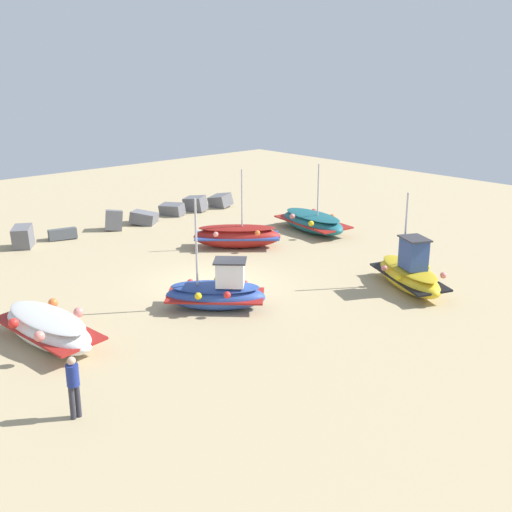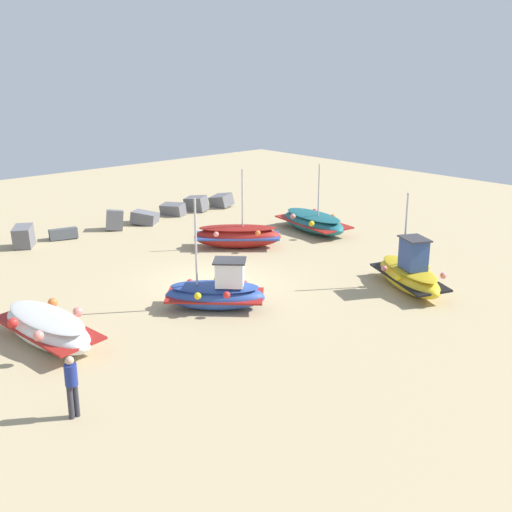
% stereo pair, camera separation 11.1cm
% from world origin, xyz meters
% --- Properties ---
extents(ground_plane, '(59.51, 59.51, 0.00)m').
position_xyz_m(ground_plane, '(0.00, 0.00, 0.00)').
color(ground_plane, tan).
extents(fishing_boat_0, '(2.22, 4.64, 1.12)m').
position_xyz_m(fishing_boat_0, '(-7.59, -0.91, 0.54)').
color(fishing_boat_0, white).
rests_on(fishing_boat_0, ground_plane).
extents(fishing_boat_1, '(3.17, 4.45, 3.85)m').
position_xyz_m(fishing_boat_1, '(5.28, -5.68, 0.66)').
color(fishing_boat_1, gold).
rests_on(fishing_boat_1, ground_plane).
extents(fishing_boat_2, '(3.60, 3.61, 4.16)m').
position_xyz_m(fishing_boat_2, '(-1.66, -2.17, 0.62)').
color(fishing_boat_2, '#2D4C9E').
rests_on(fishing_boat_2, ground_plane).
extents(fishing_boat_3, '(2.72, 4.90, 3.69)m').
position_xyz_m(fishing_boat_3, '(9.11, 3.09, 0.53)').
color(fishing_boat_3, '#1E6670').
rests_on(fishing_boat_3, ground_plane).
extents(fishing_boat_4, '(4.11, 3.88, 3.86)m').
position_xyz_m(fishing_boat_4, '(4.10, 3.42, 0.59)').
color(fishing_boat_4, maroon).
rests_on(fishing_boat_4, ground_plane).
extents(person_walking, '(0.32, 0.32, 1.70)m').
position_xyz_m(person_walking, '(-9.06, -5.62, 0.98)').
color(person_walking, '#2D2D38').
rests_on(person_walking, ground_plane).
extents(breakwater_rocks, '(20.18, 2.34, 1.30)m').
position_xyz_m(breakwater_rocks, '(0.93, 10.77, 0.41)').
color(breakwater_rocks, slate).
rests_on(breakwater_rocks, ground_plane).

